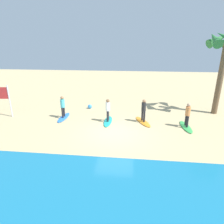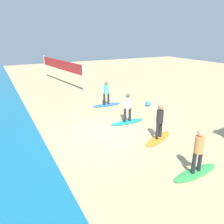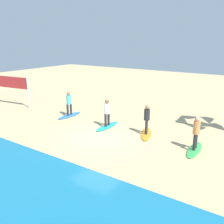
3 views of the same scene
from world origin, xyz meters
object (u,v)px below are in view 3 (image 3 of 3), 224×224
at_px(surfer_green, 196,130).
at_px(surfboard_teal, 107,126).
at_px(surfboard_green, 194,150).
at_px(surfboard_orange, 146,134).
at_px(surfer_teal, 107,111).
at_px(surfboard_blue, 70,115).
at_px(surfer_orange, 147,117).
at_px(beach_ball, 108,109).
at_px(surfer_blue, 69,102).

xyz_separation_m(surfer_green, surfboard_teal, (5.45, -0.41, -0.99)).
bearing_deg(surfboard_green, surfboard_orange, -105.89).
xyz_separation_m(surfboard_orange, surfer_teal, (2.56, 0.20, 0.99)).
height_order(surfboard_green, surfboard_blue, same).
relative_size(surfboard_green, surfer_orange, 1.28).
relative_size(surfer_green, surfer_orange, 1.00).
distance_m(surfboard_orange, surfboard_blue, 6.07).
distance_m(surfer_green, surfboard_orange, 3.12).
bearing_deg(surfboard_orange, surfboard_green, 54.42).
distance_m(surfer_green, beach_ball, 8.20).
height_order(surfboard_green, surfer_orange, surfer_orange).
relative_size(surfer_teal, surfboard_blue, 0.78).
bearing_deg(surfboard_teal, surfer_teal, -0.07).
bearing_deg(surfboard_blue, surfer_teal, 84.51).
bearing_deg(surfer_green, surfer_teal, -4.26).
bearing_deg(surfboard_orange, surfer_teal, -109.32).
bearing_deg(surfboard_teal, surfboard_green, 85.67).
bearing_deg(surfer_green, surfer_orange, -11.81).
xyz_separation_m(surfboard_blue, beach_ball, (-1.51, -2.51, 0.13)).
height_order(surfboard_teal, surfer_blue, surfer_blue).
xyz_separation_m(surfboard_green, surfboard_blue, (8.96, -0.81, 0.00)).
distance_m(surfboard_orange, surfer_orange, 0.99).
distance_m(surfboard_teal, surfer_blue, 3.66).
bearing_deg(surfer_orange, surfboard_green, 168.19).
xyz_separation_m(surfer_green, surfer_orange, (2.90, -0.61, 0.00)).
bearing_deg(surfer_teal, surfer_orange, -175.55).
height_order(surfer_orange, surfboard_teal, surfer_orange).
bearing_deg(surfer_orange, surfboard_blue, -1.94).
xyz_separation_m(surfboard_teal, surfboard_blue, (3.50, -0.40, 0.00)).
bearing_deg(surfboard_blue, beach_ball, 150.09).
height_order(surfer_green, surfer_teal, same).
relative_size(surfboard_blue, beach_ball, 5.88).
height_order(surfboard_green, beach_ball, beach_ball).
distance_m(surfer_green, surfer_blue, 8.99).
relative_size(surfboard_orange, surfer_blue, 1.28).
height_order(surfboard_green, surfer_green, surfer_green).
bearing_deg(surfer_teal, surfboard_green, 175.74).
height_order(surfboard_teal, surfboard_blue, same).
xyz_separation_m(surfboard_green, surfer_orange, (2.90, -0.61, 0.99)).
height_order(surfer_orange, surfboard_blue, surfer_orange).
xyz_separation_m(surfboard_blue, surfer_blue, (0.00, 0.00, 0.99)).
height_order(surfer_teal, beach_ball, surfer_teal).
relative_size(surfboard_orange, surfboard_blue, 1.00).
xyz_separation_m(surfboard_teal, surfer_teal, (0.00, 0.00, 0.99)).
height_order(surfer_blue, beach_ball, surfer_blue).
bearing_deg(surfer_green, surfboard_green, -165.96).
bearing_deg(surfboard_teal, beach_ball, -145.65).
bearing_deg(beach_ball, surfer_orange, 149.21).
height_order(surfboard_orange, surfer_orange, surfer_orange).
relative_size(surfboard_orange, surfboard_teal, 1.00).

